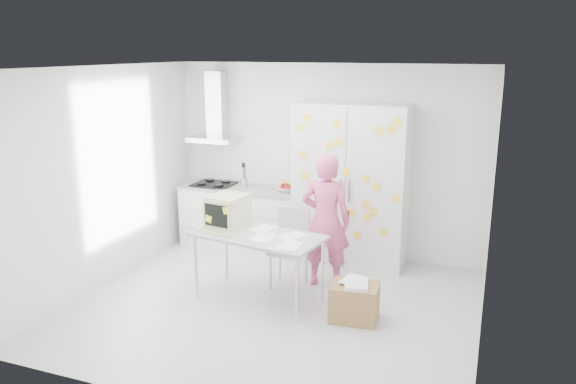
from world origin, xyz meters
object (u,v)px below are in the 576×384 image
(desk, at_px, (238,222))
(cardboard_box, at_px, (354,301))
(chair, at_px, (291,242))
(person, at_px, (326,221))

(desk, height_order, cardboard_box, desk)
(chair, bearing_deg, cardboard_box, -36.19)
(desk, xyz_separation_m, chair, (0.49, 0.48, -0.36))
(person, distance_m, chair, 0.52)
(desk, bearing_deg, cardboard_box, 1.49)
(cardboard_box, bearing_deg, desk, 172.56)
(person, bearing_deg, cardboard_box, 122.18)
(desk, bearing_deg, chair, 53.36)
(person, height_order, desk, person)
(person, relative_size, cardboard_box, 3.08)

